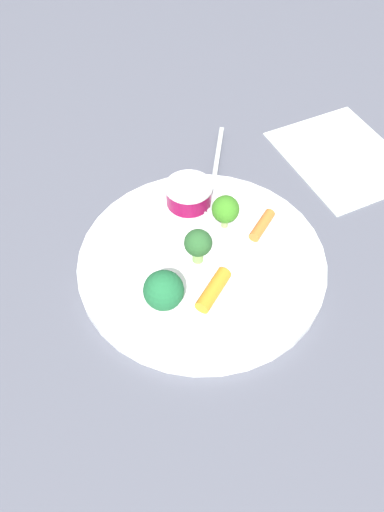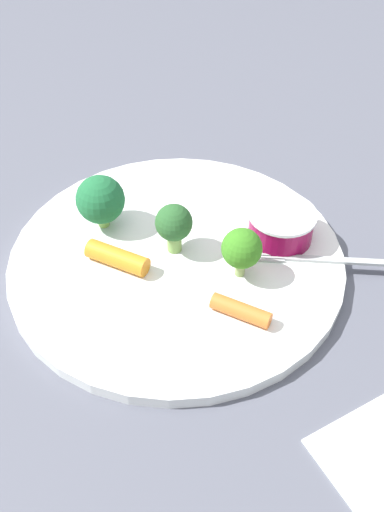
% 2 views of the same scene
% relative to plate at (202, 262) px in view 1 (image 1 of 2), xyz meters
% --- Properties ---
extents(ground_plane, '(2.40, 2.40, 0.00)m').
position_rel_plate_xyz_m(ground_plane, '(0.00, 0.00, -0.01)').
color(ground_plane, '#525461').
extents(plate, '(0.31, 0.31, 0.01)m').
position_rel_plate_xyz_m(plate, '(0.00, 0.00, 0.00)').
color(plate, white).
rests_on(plate, ground_plane).
extents(sauce_cup, '(0.06, 0.06, 0.03)m').
position_rel_plate_xyz_m(sauce_cup, '(-0.10, 0.02, 0.02)').
color(sauce_cup, maroon).
rests_on(sauce_cup, plate).
extents(broccoli_floret_0, '(0.03, 0.03, 0.05)m').
position_rel_plate_xyz_m(broccoli_floret_0, '(-0.00, -0.01, 0.04)').
color(broccoli_floret_0, '#80AD57').
rests_on(broccoli_floret_0, plate).
extents(broccoli_floret_1, '(0.04, 0.04, 0.05)m').
position_rel_plate_xyz_m(broccoli_floret_1, '(-0.04, 0.05, 0.04)').
color(broccoli_floret_1, '#8FA961').
rests_on(broccoli_floret_1, plate).
extents(broccoli_floret_2, '(0.05, 0.05, 0.05)m').
position_rel_plate_xyz_m(broccoli_floret_2, '(0.05, -0.06, 0.04)').
color(broccoli_floret_2, '#82BC59').
rests_on(broccoli_floret_2, plate).
extents(carrot_stick_0, '(0.04, 0.05, 0.01)m').
position_rel_plate_xyz_m(carrot_stick_0, '(-0.02, 0.09, 0.01)').
color(carrot_stick_0, orange).
rests_on(carrot_stick_0, plate).
extents(carrot_stick_1, '(0.05, 0.06, 0.02)m').
position_rel_plate_xyz_m(carrot_stick_1, '(0.05, -0.01, 0.01)').
color(carrot_stick_1, orange).
rests_on(carrot_stick_1, plate).
extents(fork, '(0.17, 0.09, 0.00)m').
position_rel_plate_xyz_m(fork, '(-0.15, 0.07, 0.01)').
color(fork, '#ABB3B2').
rests_on(fork, plate).
extents(napkin, '(0.21, 0.18, 0.00)m').
position_rel_plate_xyz_m(napkin, '(-0.13, 0.27, -0.00)').
color(napkin, silver).
rests_on(napkin, ground_plane).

